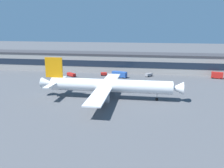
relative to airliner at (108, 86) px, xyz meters
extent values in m
plane|color=#4C4F54|center=(-3.29, -1.88, -5.31)|extent=(600.00, 600.00, 0.00)
cube|color=#9E9993|center=(-3.29, 57.80, -0.12)|extent=(187.30, 15.46, 10.39)
cube|color=#38383D|center=(-3.29, 57.80, 5.68)|extent=(191.05, 15.77, 1.20)
cube|color=#192333|center=(-3.29, 50.02, 0.40)|extent=(183.55, 0.16, 3.74)
cylinder|color=white|center=(0.92, 0.01, 0.02)|extent=(48.72, 5.52, 5.18)
cone|color=white|center=(26.81, 0.19, 0.02)|extent=(4.69, 4.95, 4.92)
cone|color=white|center=(-25.23, -0.18, 0.02)|extent=(5.73, 4.70, 4.66)
cube|color=orange|center=(-22.42, -0.16, 6.74)|extent=(7.25, 0.55, 8.28)
cube|color=white|center=(-21.96, 5.54, 0.79)|extent=(2.47, 9.33, 0.30)
cube|color=white|center=(-21.88, -5.85, 0.79)|extent=(2.47, 9.33, 0.30)
cube|color=white|center=(-1.18, 13.53, -0.50)|extent=(6.15, 21.95, 0.50)
cube|color=white|center=(-0.98, -13.55, -0.50)|extent=(6.15, 21.95, 0.50)
cylinder|color=#99999E|center=(-0.15, 10.25, -2.33)|extent=(4.29, 2.88, 2.85)
cylinder|color=#99999E|center=(-0.01, -10.26, -2.33)|extent=(4.29, 2.88, 2.85)
cylinder|color=black|center=(19.42, 0.14, -4.76)|extent=(1.10, 0.51, 1.10)
cylinder|color=slate|center=(19.42, 0.14, -3.12)|extent=(0.24, 0.24, 2.74)
cylinder|color=black|center=(-1.53, 2.32, -4.76)|extent=(1.10, 0.51, 1.10)
cylinder|color=slate|center=(-1.53, 2.32, -3.12)|extent=(0.24, 0.24, 2.74)
cylinder|color=black|center=(-1.50, -2.34, -4.76)|extent=(1.10, 0.51, 1.10)
cylinder|color=slate|center=(-1.50, -2.34, -3.12)|extent=(0.24, 0.24, 2.74)
cube|color=red|center=(-28.19, 37.56, -4.16)|extent=(6.32, 5.44, 1.60)
cube|color=black|center=(-26.78, 36.51, -3.84)|extent=(2.90, 2.82, 0.40)
cylinder|color=black|center=(-25.86, 36.94, -4.96)|extent=(0.74, 0.66, 0.70)
cylinder|color=black|center=(-26.94, 35.50, -4.96)|extent=(0.74, 0.66, 0.70)
cylinder|color=black|center=(-29.44, 39.63, -4.96)|extent=(0.74, 0.66, 0.70)
cylinder|color=black|center=(-30.52, 38.19, -4.96)|extent=(0.74, 0.66, 0.70)
cube|color=#2651A5|center=(-0.50, 39.19, -3.46)|extent=(8.85, 5.40, 3.00)
cube|color=black|center=(-2.68, 39.95, -2.86)|extent=(3.62, 3.40, 0.75)
cylinder|color=black|center=(-3.69, 38.97, -4.96)|extent=(0.76, 0.51, 0.70)
cylinder|color=black|center=(-2.87, 41.35, -4.96)|extent=(0.76, 0.51, 0.70)
cylinder|color=black|center=(1.86, 37.04, -4.96)|extent=(0.76, 0.51, 0.70)
cylinder|color=black|center=(2.69, 39.42, -4.96)|extent=(0.76, 0.51, 0.70)
cube|color=red|center=(-10.14, 42.76, -4.21)|extent=(3.90, 2.61, 1.50)
cube|color=black|center=(-11.11, 42.58, -3.91)|extent=(1.57, 2.04, 0.38)
cylinder|color=black|center=(-11.22, 41.65, -4.96)|extent=(0.74, 0.42, 0.70)
cylinder|color=black|center=(-11.54, 43.42, -4.96)|extent=(0.74, 0.42, 0.70)
cylinder|color=black|center=(-8.74, 42.10, -4.96)|extent=(0.74, 0.42, 0.70)
cylinder|color=black|center=(-9.06, 43.87, -4.96)|extent=(0.74, 0.42, 0.70)
cube|color=red|center=(53.00, 45.04, -3.36)|extent=(6.41, 3.82, 3.20)
cube|color=black|center=(54.60, 44.63, -2.72)|extent=(2.58, 2.66, 0.80)
cylinder|color=black|center=(55.30, 45.57, -4.96)|extent=(0.75, 0.46, 0.70)
cylinder|color=black|center=(54.76, 43.47, -4.96)|extent=(0.75, 0.46, 0.70)
cylinder|color=black|center=(51.23, 46.61, -4.96)|extent=(0.75, 0.46, 0.70)
cylinder|color=black|center=(50.70, 44.52, -4.96)|extent=(0.75, 0.46, 0.70)
cube|color=gray|center=(15.81, 44.34, -4.21)|extent=(4.32, 4.57, 1.50)
cube|color=black|center=(15.02, 43.43, -3.91)|extent=(2.33, 2.31, 0.38)
cylinder|color=black|center=(15.45, 42.62, -4.96)|extent=(0.69, 0.73, 0.70)
cylinder|color=black|center=(14.15, 43.74, -4.96)|extent=(0.69, 0.73, 0.70)
cylinder|color=black|center=(17.46, 44.95, -4.96)|extent=(0.69, 0.73, 0.70)
cylinder|color=black|center=(16.17, 46.06, -4.96)|extent=(0.69, 0.73, 0.70)
camera|label=1|loc=(16.22, -90.92, 23.93)|focal=38.24mm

